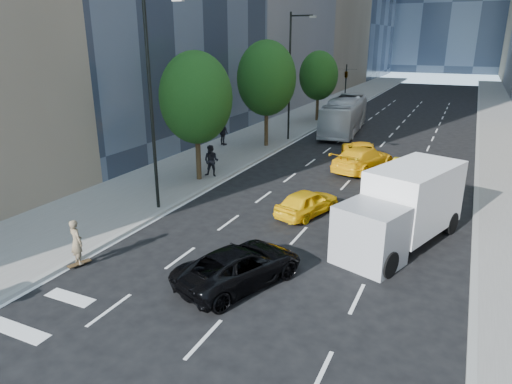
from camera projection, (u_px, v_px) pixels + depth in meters
The scene contains 20 objects.
ground at pixel (237, 271), 16.95m from camera, with size 160.00×160.00×0.00m, color black.
sidewalk_left at pixel (294, 123), 46.28m from camera, with size 6.00×120.00×0.15m, color slate.
sidewalk_right at pixel (504, 139), 38.67m from camera, with size 4.00×120.00×0.15m, color slate.
lamp_near at pixel (153, 93), 21.05m from camera, with size 2.13×0.22×10.00m.
lamp_far at pixel (292, 70), 36.50m from camera, with size 2.13×0.22×10.00m.
tree_near at pixel (196, 98), 25.97m from camera, with size 4.20×4.20×7.46m.
tree_mid at pixel (267, 78), 34.44m from camera, with size 4.50×4.50×7.99m.
tree_far at pixel (319, 76), 45.82m from camera, with size 3.90×3.90×6.92m.
traffic_signal at pixel (346, 74), 52.49m from camera, with size 2.48×0.53×5.20m.
skateboarder at pixel (77, 245), 17.04m from camera, with size 0.64×0.42×1.76m, color brown.
black_sedan_lincoln at pixel (240, 266), 15.92m from camera, with size 2.22×4.82×1.34m, color black.
black_sedan_mercedes at pixel (381, 222), 19.77m from camera, with size 1.83×4.49×1.30m, color black.
taxi_a at pixel (307, 202), 22.12m from camera, with size 1.52×3.79×1.29m, color yellow.
taxi_b at pixel (408, 170), 27.04m from camera, with size 1.63×4.67×1.54m, color yellow.
taxi_c at pixel (361, 151), 31.98m from camera, with size 2.27×4.93×1.37m, color #FFB80D.
taxi_d at pixel (363, 159), 29.52m from camera, with size 2.20×5.40×1.57m, color #FFB90D.
city_bus at pixel (344, 115), 41.34m from camera, with size 2.61×11.17×3.11m, color silver.
box_truck at pixel (403, 207), 18.70m from camera, with size 4.50×7.11×3.21m.
pedestrian_a at pixel (211, 161), 27.74m from camera, with size 0.94×0.73×1.94m, color black.
pedestrian_b at pixel (223, 133), 35.90m from camera, with size 1.18×0.49×2.01m, color black.
Camera 1 is at (7.04, -13.39, 8.21)m, focal length 32.00 mm.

